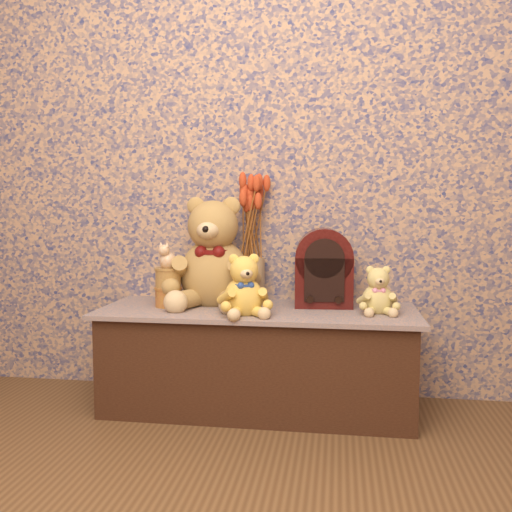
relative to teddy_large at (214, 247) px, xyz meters
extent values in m
cube|color=navy|center=(0.22, 0.17, 0.58)|extent=(3.00, 0.10, 2.60)
cube|color=#3D587D|center=(0.22, -0.09, -0.49)|extent=(1.40, 0.54, 0.46)
cylinder|color=tan|center=(0.16, 0.08, -0.16)|extent=(0.16, 0.16, 0.21)
cylinder|color=gold|center=(-0.19, -0.10, -0.22)|extent=(0.14, 0.14, 0.09)
cylinder|color=tan|center=(-0.19, -0.10, -0.14)|extent=(0.12, 0.12, 0.09)
camera|label=1|loc=(0.57, -2.48, 0.19)|focal=38.67mm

